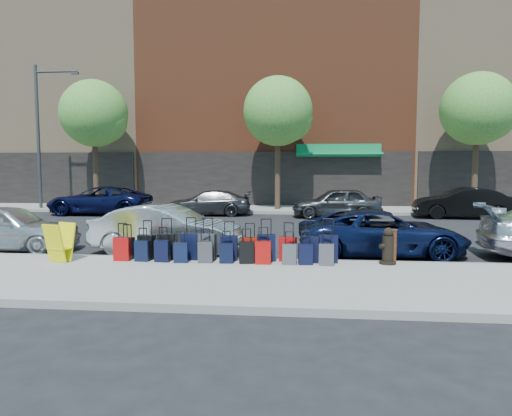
# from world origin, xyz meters

# --- Properties ---
(ground) EXTENTS (120.00, 120.00, 0.00)m
(ground) POSITION_xyz_m (0.00, 0.00, 0.00)
(ground) COLOR black
(ground) RESTS_ON ground
(sidewalk_near) EXTENTS (60.00, 4.00, 0.15)m
(sidewalk_near) POSITION_xyz_m (0.00, -6.50, 0.07)
(sidewalk_near) COLOR gray
(sidewalk_near) RESTS_ON ground
(sidewalk_far) EXTENTS (60.00, 4.00, 0.15)m
(sidewalk_far) POSITION_xyz_m (0.00, 10.00, 0.07)
(sidewalk_far) COLOR gray
(sidewalk_far) RESTS_ON ground
(curb_near) EXTENTS (60.00, 0.08, 0.15)m
(curb_near) POSITION_xyz_m (0.00, -4.48, 0.07)
(curb_near) COLOR gray
(curb_near) RESTS_ON ground
(curb_far) EXTENTS (60.00, 0.08, 0.15)m
(curb_far) POSITION_xyz_m (0.00, 7.98, 0.07)
(curb_far) COLOR gray
(curb_far) RESTS_ON ground
(building_left) EXTENTS (15.00, 12.12, 16.00)m
(building_left) POSITION_xyz_m (-16.00, 17.98, 7.98)
(building_left) COLOR #9A7E5E
(building_left) RESTS_ON ground
(building_center) EXTENTS (17.00, 12.85, 20.00)m
(building_center) POSITION_xyz_m (0.00, 17.99, 9.98)
(building_center) COLOR brown
(building_center) RESTS_ON ground
(building_right) EXTENTS (15.00, 12.12, 18.00)m
(building_right) POSITION_xyz_m (16.00, 17.99, 8.98)
(building_right) COLOR #9A7E5E
(building_right) RESTS_ON ground
(tree_left) EXTENTS (3.80, 3.80, 7.27)m
(tree_left) POSITION_xyz_m (-9.86, 9.50, 5.41)
(tree_left) COLOR black
(tree_left) RESTS_ON sidewalk_far
(tree_center) EXTENTS (3.80, 3.80, 7.27)m
(tree_center) POSITION_xyz_m (0.64, 9.50, 5.41)
(tree_center) COLOR black
(tree_center) RESTS_ON sidewalk_far
(tree_right) EXTENTS (3.80, 3.80, 7.27)m
(tree_right) POSITION_xyz_m (11.14, 9.50, 5.41)
(tree_right) COLOR black
(tree_right) RESTS_ON sidewalk_far
(streetlight) EXTENTS (2.59, 0.18, 8.00)m
(streetlight) POSITION_xyz_m (-12.80, 8.80, 4.66)
(streetlight) COLOR #333338
(streetlight) RESTS_ON sidewalk_far
(suitcase_front_0) EXTENTS (0.37, 0.21, 0.87)m
(suitcase_front_0) POSITION_xyz_m (-2.54, -4.85, 0.42)
(suitcase_front_0) COLOR black
(suitcase_front_0) RESTS_ON sidewalk_near
(suitcase_front_1) EXTENTS (0.44, 0.30, 0.98)m
(suitcase_front_1) POSITION_xyz_m (-2.03, -4.83, 0.46)
(suitcase_front_1) COLOR black
(suitcase_front_1) RESTS_ON sidewalk_near
(suitcase_front_2) EXTENTS (0.45, 0.28, 1.04)m
(suitcase_front_2) POSITION_xyz_m (-1.52, -4.83, 0.48)
(suitcase_front_2) COLOR black
(suitcase_front_2) RESTS_ON sidewalk_near
(suitcase_front_3) EXTENTS (0.47, 0.30, 1.06)m
(suitcase_front_3) POSITION_xyz_m (-0.93, -4.76, 0.48)
(suitcase_front_3) COLOR black
(suitcase_front_3) RESTS_ON sidewalk_near
(suitcase_front_4) EXTENTS (0.46, 0.29, 1.05)m
(suitcase_front_4) POSITION_xyz_m (-0.50, -4.77, 0.48)
(suitcase_front_4) COLOR #343438
(suitcase_front_4) RESTS_ON sidewalk_near
(suitcase_front_5) EXTENTS (0.42, 0.25, 0.99)m
(suitcase_front_5) POSITION_xyz_m (0.05, -4.77, 0.46)
(suitcase_front_5) COLOR black
(suitcase_front_5) RESTS_ON sidewalk_near
(suitcase_front_6) EXTENTS (0.40, 0.23, 0.95)m
(suitcase_front_6) POSITION_xyz_m (0.57, -4.85, 0.45)
(suitcase_front_6) COLOR maroon
(suitcase_front_6) RESTS_ON sidewalk_near
(suitcase_front_7) EXTENTS (0.47, 0.30, 1.05)m
(suitcase_front_7) POSITION_xyz_m (0.98, -4.76, 0.48)
(suitcase_front_7) COLOR black
(suitcase_front_7) RESTS_ON sidewalk_near
(suitcase_front_8) EXTENTS (0.43, 0.29, 0.96)m
(suitcase_front_8) POSITION_xyz_m (1.51, -4.76, 0.45)
(suitcase_front_8) COLOR #AB0B0D
(suitcase_front_8) RESTS_ON sidewalk_near
(suitcase_front_9) EXTENTS (0.45, 0.28, 1.02)m
(suitcase_front_9) POSITION_xyz_m (2.05, -4.83, 0.47)
(suitcase_front_9) COLOR black
(suitcase_front_9) RESTS_ON sidewalk_near
(suitcase_front_10) EXTENTS (0.46, 0.27, 1.07)m
(suitcase_front_10) POSITION_xyz_m (2.48, -4.81, 0.49)
(suitcase_front_10) COLOR black
(suitcase_front_10) RESTS_ON sidewalk_near
(suitcase_back_0) EXTENTS (0.40, 0.24, 0.93)m
(suitcase_back_0) POSITION_xyz_m (-2.57, -5.07, 0.44)
(suitcase_back_0) COLOR #A20A0A
(suitcase_back_0) RESTS_ON sidewalk_near
(suitcase_back_1) EXTENTS (0.35, 0.21, 0.83)m
(suitcase_back_1) POSITION_xyz_m (-2.05, -5.10, 0.41)
(suitcase_back_1) COLOR black
(suitcase_back_1) RESTS_ON sidewalk_near
(suitcase_back_2) EXTENTS (0.37, 0.23, 0.86)m
(suitcase_back_2) POSITION_xyz_m (-1.54, -5.11, 0.42)
(suitcase_back_2) COLOR black
(suitcase_back_2) RESTS_ON sidewalk_near
(suitcase_back_3) EXTENTS (0.36, 0.24, 0.79)m
(suitcase_back_3) POSITION_xyz_m (-1.07, -5.16, 0.40)
(suitcase_back_3) COLOR black
(suitcase_back_3) RESTS_ON sidewalk_near
(suitcase_back_4) EXTENTS (0.37, 0.25, 0.84)m
(suitcase_back_4) POSITION_xyz_m (-0.48, -5.11, 0.41)
(suitcase_back_4) COLOR #35363A
(suitcase_back_4) RESTS_ON sidewalk_near
(suitcase_back_5) EXTENTS (0.34, 0.22, 0.78)m
(suitcase_back_5) POSITION_xyz_m (0.04, -5.11, 0.39)
(suitcase_back_5) COLOR black
(suitcase_back_5) RESTS_ON sidewalk_near
(suitcase_back_6) EXTENTS (0.38, 0.26, 0.85)m
(suitcase_back_6) POSITION_xyz_m (0.53, -5.10, 0.41)
(suitcase_back_6) COLOR black
(suitcase_back_6) RESTS_ON sidewalk_near
(suitcase_back_7) EXTENTS (0.38, 0.23, 0.89)m
(suitcase_back_7) POSITION_xyz_m (0.93, -5.13, 0.43)
(suitcase_back_7) COLOR #A80D0A
(suitcase_back_7) RESTS_ON sidewalk_near
(suitcase_back_8) EXTENTS (0.33, 0.19, 0.80)m
(suitcase_back_8) POSITION_xyz_m (1.56, -5.13, 0.40)
(suitcase_back_8) COLOR #424348
(suitcase_back_8) RESTS_ON sidewalk_near
(suitcase_back_9) EXTENTS (0.35, 0.22, 0.80)m
(suitcase_back_9) POSITION_xyz_m (1.94, -5.09, 0.40)
(suitcase_back_9) COLOR black
(suitcase_back_9) RESTS_ON sidewalk_near
(suitcase_back_10) EXTENTS (0.37, 0.25, 0.83)m
(suitcase_back_10) POSITION_xyz_m (2.43, -5.14, 0.41)
(suitcase_back_10) COLOR #403F44
(suitcase_back_10) RESTS_ON sidewalk_near
(fire_hydrant) EXTENTS (0.44, 0.39, 0.87)m
(fire_hydrant) POSITION_xyz_m (3.89, -4.83, 0.55)
(fire_hydrant) COLOR black
(fire_hydrant) RESTS_ON sidewalk_near
(bollard) EXTENTS (0.15, 0.15, 0.83)m
(bollard) POSITION_xyz_m (4.04, -4.77, 0.58)
(bollard) COLOR #38190C
(bollard) RESTS_ON sidewalk_near
(display_rack) EXTENTS (0.67, 0.70, 0.94)m
(display_rack) POSITION_xyz_m (-4.03, -5.36, 0.61)
(display_rack) COLOR yellow
(display_rack) RESTS_ON sidewalk_near
(car_near_0) EXTENTS (4.16, 1.85, 1.39)m
(car_near_0) POSITION_xyz_m (-6.76, -3.40, 0.69)
(car_near_0) COLOR #B8B9BF
(car_near_0) RESTS_ON ground
(car_near_1) EXTENTS (4.39, 2.03, 1.39)m
(car_near_1) POSITION_xyz_m (-1.97, -3.34, 0.70)
(car_near_1) COLOR silver
(car_near_1) RESTS_ON ground
(car_near_2) EXTENTS (4.71, 2.39, 1.27)m
(car_near_2) POSITION_xyz_m (4.05, -3.03, 0.64)
(car_near_2) COLOR #0D1639
(car_near_2) RESTS_ON ground
(car_far_0) EXTENTS (5.26, 2.43, 1.46)m
(car_far_0) POSITION_xyz_m (-8.66, 6.93, 0.73)
(car_far_0) COLOR black
(car_far_0) RESTS_ON ground
(car_far_1) EXTENTS (4.51, 2.14, 1.27)m
(car_far_1) POSITION_xyz_m (-2.93, 7.08, 0.64)
(car_far_1) COLOR #343437
(car_far_1) RESTS_ON ground
(car_far_2) EXTENTS (4.42, 2.02, 1.47)m
(car_far_2) POSITION_xyz_m (3.53, 6.72, 0.73)
(car_far_2) COLOR #363639
(car_far_2) RESTS_ON ground
(car_far_3) EXTENTS (4.64, 1.99, 1.49)m
(car_far_3) POSITION_xyz_m (9.56, 6.91, 0.74)
(car_far_3) COLOR black
(car_far_3) RESTS_ON ground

